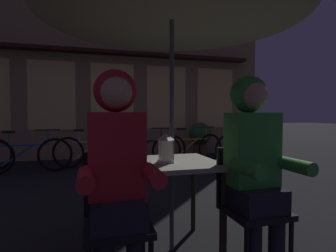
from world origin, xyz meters
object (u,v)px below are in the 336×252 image
object	(u,v)px
person_right_hooded	(254,153)
potted_plant	(200,136)
bicycle_third	(93,151)
chair_left	(116,213)
cafe_table	(172,173)
chair_right	(249,200)
person_left_hooded	(117,159)
lantern	(165,147)
bicycle_fifth	(192,148)
bicycle_second	(26,155)
bicycle_furthest	(243,147)
bicycle_fourth	(143,150)

from	to	relation	value
person_right_hooded	potted_plant	world-z (taller)	person_right_hooded
bicycle_third	chair_left	bearing A→B (deg)	-88.51
cafe_table	chair_right	bearing A→B (deg)	-37.55
cafe_table	person_right_hooded	size ratio (longest dim) A/B	0.53
chair_left	person_left_hooded	bearing A→B (deg)	-90.00
lantern	bicycle_fifth	distance (m)	4.25
chair_right	cafe_table	bearing A→B (deg)	142.45
person_left_hooded	bicycle_fifth	size ratio (longest dim) A/B	0.84
person_left_hooded	bicycle_second	size ratio (longest dim) A/B	0.84
chair_right	bicycle_furthest	size ratio (longest dim) A/B	0.53
chair_right	person_left_hooded	world-z (taller)	person_left_hooded
person_right_hooded	bicycle_fifth	distance (m)	4.41
bicycle_furthest	person_right_hooded	bearing A→B (deg)	-120.78
bicycle_fourth	bicycle_fifth	xyz separation A→B (m)	(1.18, 0.11, 0.00)
bicycle_fifth	potted_plant	size ratio (longest dim) A/B	1.81
bicycle_second	lantern	bearing A→B (deg)	-64.41
cafe_table	bicycle_furthest	distance (m)	4.65
chair_left	bicycle_fifth	xyz separation A→B (m)	(2.14, 4.16, -0.14)
chair_left	person_left_hooded	world-z (taller)	person_left_hooded
lantern	chair_left	world-z (taller)	lantern
lantern	person_left_hooded	xyz separation A→B (m)	(-0.41, -0.37, -0.01)
bicycle_third	person_right_hooded	bearing A→B (deg)	-75.74
lantern	potted_plant	distance (m)	5.12
potted_plant	bicycle_second	bearing A→B (deg)	-166.80
cafe_table	chair_right	xyz separation A→B (m)	(0.48, -0.37, -0.15)
lantern	bicycle_third	xyz separation A→B (m)	(-0.52, 3.83, -0.51)
bicycle_fourth	potted_plant	xyz separation A→B (m)	(1.69, 0.85, 0.20)
chair_left	cafe_table	bearing A→B (deg)	37.55
person_left_hooded	bicycle_furthest	world-z (taller)	person_left_hooded
lantern	potted_plant	xyz separation A→B (m)	(2.24, 4.59, -0.32)
chair_left	bicycle_third	bearing A→B (deg)	91.49
chair_right	bicycle_fourth	distance (m)	4.05
bicycle_furthest	bicycle_fifth	bearing A→B (deg)	172.17
cafe_table	person_left_hooded	distance (m)	0.67
person_left_hooded	lantern	bearing A→B (deg)	41.98
cafe_table	bicycle_fifth	bearing A→B (deg)	66.43
bicycle_third	potted_plant	distance (m)	2.86
chair_left	bicycle_third	world-z (taller)	chair_left
bicycle_furthest	cafe_table	bearing A→B (deg)	-128.59
person_left_hooded	bicycle_fourth	xyz separation A→B (m)	(0.96, 4.11, -0.50)
chair_left	chair_right	size ratio (longest dim) A/B	1.00
person_left_hooded	bicycle_furthest	xyz separation A→B (m)	(3.37, 4.05, -0.50)
chair_left	potted_plant	bearing A→B (deg)	61.62
potted_plant	cafe_table	bearing A→B (deg)	-115.56
cafe_table	person_right_hooded	xyz separation A→B (m)	(0.48, -0.43, 0.21)
bicycle_furthest	potted_plant	bearing A→B (deg)	128.56
chair_right	person_right_hooded	size ratio (longest dim) A/B	0.62
lantern	potted_plant	world-z (taller)	lantern
bicycle_fourth	bicycle_furthest	bearing A→B (deg)	-1.40
lantern	potted_plant	size ratio (longest dim) A/B	0.25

